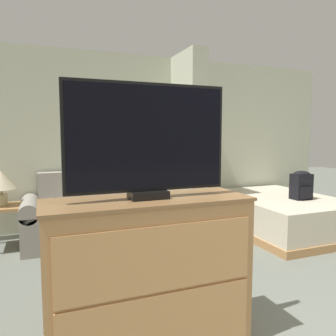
{
  "coord_description": "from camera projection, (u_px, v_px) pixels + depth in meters",
  "views": [
    {
      "loc": [
        -1.67,
        -1.06,
        1.41
      ],
      "look_at": [
        -0.37,
        2.25,
        1.05
      ],
      "focal_mm": 35.0,
      "sensor_mm": 36.0,
      "label": 1
    }
  ],
  "objects": [
    {
      "name": "couch",
      "position": [
        103.0,
        214.0,
        4.45
      ],
      "size": [
        2.08,
        0.84,
        0.91
      ],
      "color": "gray",
      "rests_on": "ground_plane"
    },
    {
      "name": "wall_back",
      "position": [
        154.0,
        142.0,
        5.13
      ],
      "size": [
        6.21,
        0.16,
        2.6
      ],
      "color": "beige",
      "rests_on": "ground_plane"
    },
    {
      "name": "tv",
      "position": [
        148.0,
        141.0,
        2.05
      ],
      "size": [
        1.04,
        0.16,
        0.72
      ],
      "color": "black",
      "rests_on": "tv_dresser"
    },
    {
      "name": "tv_dresser",
      "position": [
        149.0,
        274.0,
        2.13
      ],
      "size": [
        1.32,
        0.48,
        1.01
      ],
      "color": "#B27F4C",
      "rests_on": "ground_plane"
    },
    {
      "name": "coffee_table",
      "position": [
        118.0,
        237.0,
        3.46
      ],
      "size": [
        0.67,
        0.41,
        0.39
      ],
      "color": "#B27F4C",
      "rests_on": "ground_plane"
    },
    {
      "name": "table_lamp",
      "position": [
        1.0,
        182.0,
        4.01
      ],
      "size": [
        0.35,
        0.35,
        0.44
      ],
      "color": "tan",
      "rests_on": "side_table"
    },
    {
      "name": "side_table",
      "position": [
        2.0,
        212.0,
        4.05
      ],
      "size": [
        0.5,
        0.5,
        0.54
      ],
      "color": "#B27F4C",
      "rests_on": "ground_plane"
    },
    {
      "name": "bed",
      "position": [
        279.0,
        213.0,
        4.83
      ],
      "size": [
        1.44,
        1.93,
        0.51
      ],
      "color": "#B27F4C",
      "rests_on": "ground_plane"
    },
    {
      "name": "wall_partition_pillar",
      "position": [
        188.0,
        142.0,
        4.86
      ],
      "size": [
        0.24,
        0.77,
        2.6
      ],
      "color": "beige",
      "rests_on": "ground_plane"
    },
    {
      "name": "backpack",
      "position": [
        301.0,
        185.0,
        4.57
      ],
      "size": [
        0.26,
        0.21,
        0.4
      ],
      "color": "black",
      "rests_on": "bed"
    }
  ]
}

